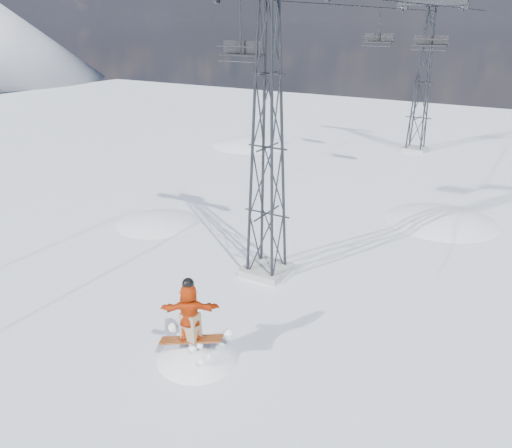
{
  "coord_description": "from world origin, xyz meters",
  "views": [
    {
      "loc": [
        10.08,
        -8.6,
        10.08
      ],
      "look_at": [
        2.07,
        4.97,
        3.61
      ],
      "focal_mm": 35.0,
      "sensor_mm": 36.0,
      "label": 1
    }
  ],
  "objects_px": {
    "lift_tower_near": "(267,148)",
    "lift_tower_far": "(423,83)",
    "lift_chair_near": "(242,50)",
    "snowboarder_jump": "(200,397)"
  },
  "relations": [
    {
      "from": "lift_tower_near",
      "to": "snowboarder_jump",
      "type": "xyz_separation_m",
      "value": [
        0.97,
        -6.19,
        -7.07
      ]
    },
    {
      "from": "lift_tower_near",
      "to": "lift_chair_near",
      "type": "relative_size",
      "value": 4.78
    },
    {
      "from": "lift_tower_far",
      "to": "snowboarder_jump",
      "type": "bearing_deg",
      "value": -88.22
    },
    {
      "from": "lift_tower_far",
      "to": "lift_chair_near",
      "type": "height_order",
      "value": "lift_tower_far"
    },
    {
      "from": "lift_tower_far",
      "to": "lift_tower_near",
      "type": "bearing_deg",
      "value": -90.0
    },
    {
      "from": "lift_tower_far",
      "to": "snowboarder_jump",
      "type": "distance_m",
      "value": 32.0
    },
    {
      "from": "lift_tower_near",
      "to": "lift_chair_near",
      "type": "bearing_deg",
      "value": 142.57
    },
    {
      "from": "snowboarder_jump",
      "to": "lift_chair_near",
      "type": "xyz_separation_m",
      "value": [
        -3.17,
        7.88,
        10.54
      ]
    },
    {
      "from": "lift_tower_near",
      "to": "lift_tower_far",
      "type": "xyz_separation_m",
      "value": [
        0.0,
        25.0,
        0.0
      ]
    },
    {
      "from": "lift_tower_near",
      "to": "snowboarder_jump",
      "type": "height_order",
      "value": "lift_tower_near"
    }
  ]
}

